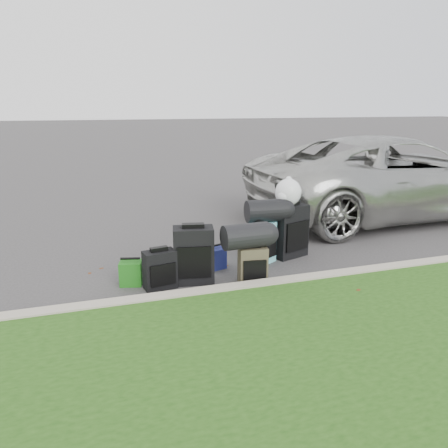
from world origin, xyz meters
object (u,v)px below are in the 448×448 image
object	(u,v)px
suitcase_olive	(253,265)
suitcase_small_black	(160,270)
suitcase_large_black_left	(194,255)
suitcase_large_black_right	(289,231)
tote_navy	(215,258)
suitcase_teal	(261,243)
tote_green	(131,273)
suv	(393,176)

from	to	relation	value
suitcase_olive	suitcase_small_black	bearing A→B (deg)	177.87
suitcase_large_black_left	suitcase_large_black_right	bearing A→B (deg)	30.01
suitcase_small_black	suitcase_olive	bearing A→B (deg)	-19.98
suitcase_large_black_left	tote_navy	world-z (taller)	suitcase_large_black_left
suitcase_teal	tote_navy	distance (m)	0.70
suitcase_large_black_left	suitcase_olive	size ratio (longest dim) A/B	1.50
suitcase_large_black_right	tote_navy	xyz separation A→B (m)	(-1.19, -0.16, -0.24)
tote_navy	suitcase_small_black	bearing A→B (deg)	-169.40
suitcase_olive	tote_navy	xyz separation A→B (m)	(-0.31, 0.64, -0.09)
suitcase_small_black	suitcase_large_black_right	bearing A→B (deg)	6.73
tote_green	tote_navy	xyz separation A→B (m)	(1.14, 0.22, -0.01)
suv	suitcase_small_black	size ratio (longest dim) A/B	11.96
suv	suitcase_large_black_left	bearing A→B (deg)	113.70
suv	suitcase_large_black_right	world-z (taller)	suv
suv	suitcase_olive	world-z (taller)	suv
suitcase_large_black_right	tote_green	distance (m)	2.38
tote_navy	suitcase_olive	bearing A→B (deg)	-81.87
tote_navy	suitcase_large_black_left	bearing A→B (deg)	-153.18
suitcase_teal	suv	bearing A→B (deg)	-1.89
tote_green	tote_navy	distance (m)	1.16
suitcase_small_black	suitcase_olive	size ratio (longest dim) A/B	1.00
suv	tote_navy	world-z (taller)	suv
suv	suitcase_olive	xyz separation A→B (m)	(-3.88, -2.38, -0.56)
suitcase_teal	suitcase_large_black_right	world-z (taller)	suitcase_large_black_right
suitcase_large_black_left	suitcase_large_black_right	size ratio (longest dim) A/B	0.93
suv	suitcase_large_black_left	xyz separation A→B (m)	(-4.57, -2.12, -0.44)
suitcase_large_black_right	tote_green	xyz separation A→B (m)	(-2.33, -0.38, -0.23)
suitcase_large_black_left	tote_green	xyz separation A→B (m)	(-0.76, 0.16, -0.21)
suitcase_large_black_left	suitcase_olive	distance (m)	0.75
suitcase_olive	suitcase_teal	bearing A→B (deg)	68.14
suitcase_large_black_right	suitcase_teal	bearing A→B (deg)	177.46
suitcase_olive	suv	bearing A→B (deg)	39.53
suv	tote_navy	size ratio (longest dim) A/B	19.98
suitcase_large_black_left	tote_navy	xyz separation A→B (m)	(0.38, 0.37, -0.21)
suitcase_small_black	suitcase_large_black_left	size ratio (longest dim) A/B	0.67
suitcase_olive	tote_green	distance (m)	1.51
suitcase_teal	suitcase_olive	bearing A→B (deg)	-147.96
suv	tote_green	distance (m)	5.72
suitcase_teal	tote_navy	xyz separation A→B (m)	(-0.68, -0.02, -0.15)
suv	suitcase_teal	bearing A→B (deg)	115.07
suv	suitcase_small_black	xyz separation A→B (m)	(-5.01, -2.18, -0.55)
suitcase_teal	suitcase_large_black_right	xyz separation A→B (m)	(0.51, 0.14, 0.09)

